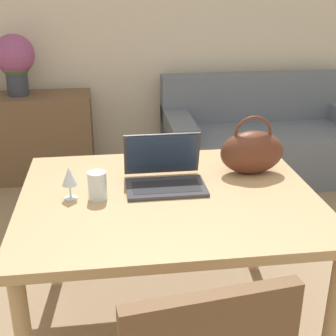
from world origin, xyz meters
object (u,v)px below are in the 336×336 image
(drinking_glass, at_px, (97,185))
(handbag, at_px, (252,152))
(flower_vase, at_px, (15,60))
(laptop, at_px, (164,171))
(couch, at_px, (263,142))
(wine_glass, at_px, (69,178))

(drinking_glass, relative_size, handbag, 0.40)
(drinking_glass, xyz_separation_m, flower_vase, (-0.64, 2.03, 0.20))
(handbag, relative_size, flower_vase, 0.62)
(laptop, bearing_deg, handbag, 9.27)
(couch, distance_m, laptop, 2.09)
(wine_glass, relative_size, flower_vase, 0.30)
(couch, xyz_separation_m, laptop, (-1.06, -1.73, 0.51))
(drinking_glass, xyz_separation_m, wine_glass, (-0.11, 0.01, 0.04))
(laptop, distance_m, drinking_glass, 0.31)
(laptop, distance_m, wine_glass, 0.42)
(laptop, relative_size, wine_glass, 2.45)
(laptop, xyz_separation_m, drinking_glass, (-0.29, -0.11, 0.00))
(wine_glass, distance_m, handbag, 0.84)
(couch, distance_m, handbag, 1.86)
(handbag, bearing_deg, laptop, -170.73)
(couch, relative_size, handbag, 5.63)
(flower_vase, bearing_deg, handbag, -53.89)
(drinking_glass, distance_m, wine_glass, 0.12)
(drinking_glass, bearing_deg, flower_vase, 107.43)
(couch, bearing_deg, flower_vase, 174.57)
(wine_glass, bearing_deg, drinking_glass, -6.80)
(handbag, distance_m, flower_vase, 2.29)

